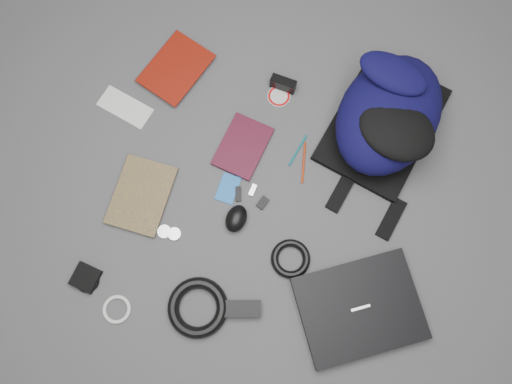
% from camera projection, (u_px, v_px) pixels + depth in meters
% --- Properties ---
extents(ground, '(4.00, 4.00, 0.00)m').
position_uv_depth(ground, '(256.00, 193.00, 1.67)').
color(ground, '#4F4F51').
rests_on(ground, ground).
extents(backpack, '(0.47, 0.57, 0.21)m').
position_uv_depth(backpack, '(389.00, 114.00, 1.63)').
color(backpack, black).
rests_on(backpack, ground).
extents(laptop, '(0.46, 0.43, 0.04)m').
position_uv_depth(laptop, '(359.00, 308.00, 1.56)').
color(laptop, black).
rests_on(laptop, ground).
extents(textbook_red, '(0.26, 0.29, 0.03)m').
position_uv_depth(textbook_red, '(156.00, 55.00, 1.78)').
color(textbook_red, maroon).
rests_on(textbook_red, ground).
extents(comic_book, '(0.19, 0.25, 0.02)m').
position_uv_depth(comic_book, '(116.00, 188.00, 1.67)').
color(comic_book, gold).
rests_on(comic_book, ground).
extents(envelope, '(0.20, 0.13, 0.00)m').
position_uv_depth(envelope, '(125.00, 107.00, 1.74)').
color(envelope, silver).
rests_on(envelope, ground).
extents(dvd_case, '(0.18, 0.23, 0.02)m').
position_uv_depth(dvd_case, '(243.00, 146.00, 1.70)').
color(dvd_case, '#380A18').
rests_on(dvd_case, ground).
extents(compact_camera, '(0.09, 0.04, 0.05)m').
position_uv_depth(compact_camera, '(283.00, 84.00, 1.74)').
color(compact_camera, black).
rests_on(compact_camera, ground).
extents(sticker_disc, '(0.09, 0.09, 0.00)m').
position_uv_depth(sticker_disc, '(279.00, 96.00, 1.75)').
color(sticker_disc, silver).
rests_on(sticker_disc, ground).
extents(pen_teal, '(0.04, 0.12, 0.01)m').
position_uv_depth(pen_teal, '(298.00, 150.00, 1.70)').
color(pen_teal, '#0C646D').
rests_on(pen_teal, ground).
extents(pen_red, '(0.03, 0.14, 0.01)m').
position_uv_depth(pen_red, '(304.00, 163.00, 1.69)').
color(pen_red, '#A22D0C').
rests_on(pen_red, ground).
extents(id_badge, '(0.07, 0.10, 0.00)m').
position_uv_depth(id_badge, '(228.00, 188.00, 1.67)').
color(id_badge, blue).
rests_on(id_badge, ground).
extents(usb_black, '(0.03, 0.05, 0.01)m').
position_uv_depth(usb_black, '(238.00, 194.00, 1.67)').
color(usb_black, black).
rests_on(usb_black, ground).
extents(usb_silver, '(0.02, 0.04, 0.01)m').
position_uv_depth(usb_silver, '(253.00, 190.00, 1.67)').
color(usb_silver, silver).
rests_on(usb_silver, ground).
extents(key_fob, '(0.04, 0.05, 0.01)m').
position_uv_depth(key_fob, '(263.00, 203.00, 1.66)').
color(key_fob, black).
rests_on(key_fob, ground).
extents(mouse, '(0.08, 0.10, 0.05)m').
position_uv_depth(mouse, '(236.00, 219.00, 1.63)').
color(mouse, black).
rests_on(mouse, ground).
extents(headphone_left, '(0.05, 0.05, 0.01)m').
position_uv_depth(headphone_left, '(174.00, 234.00, 1.63)').
color(headphone_left, silver).
rests_on(headphone_left, ground).
extents(headphone_right, '(0.06, 0.06, 0.01)m').
position_uv_depth(headphone_right, '(164.00, 232.00, 1.64)').
color(headphone_right, silver).
rests_on(headphone_right, ground).
extents(cable_coil, '(0.17, 0.17, 0.02)m').
position_uv_depth(cable_coil, '(291.00, 259.00, 1.61)').
color(cable_coil, black).
rests_on(cable_coil, ground).
extents(power_brick, '(0.13, 0.08, 0.03)m').
position_uv_depth(power_brick, '(241.00, 309.00, 1.57)').
color(power_brick, black).
rests_on(power_brick, ground).
extents(power_cord_coil, '(0.25, 0.25, 0.04)m').
position_uv_depth(power_cord_coil, '(198.00, 308.00, 1.56)').
color(power_cord_coil, black).
rests_on(power_cord_coil, ground).
extents(pouch, '(0.09, 0.09, 0.02)m').
position_uv_depth(pouch, '(86.00, 278.00, 1.59)').
color(pouch, black).
rests_on(pouch, ground).
extents(earbud_coil, '(0.08, 0.08, 0.01)m').
position_uv_depth(earbud_coil, '(88.00, 281.00, 1.60)').
color(earbud_coil, black).
rests_on(earbud_coil, ground).
extents(white_cable_coil, '(0.10, 0.10, 0.01)m').
position_uv_depth(white_cable_coil, '(117.00, 309.00, 1.58)').
color(white_cable_coil, white).
rests_on(white_cable_coil, ground).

